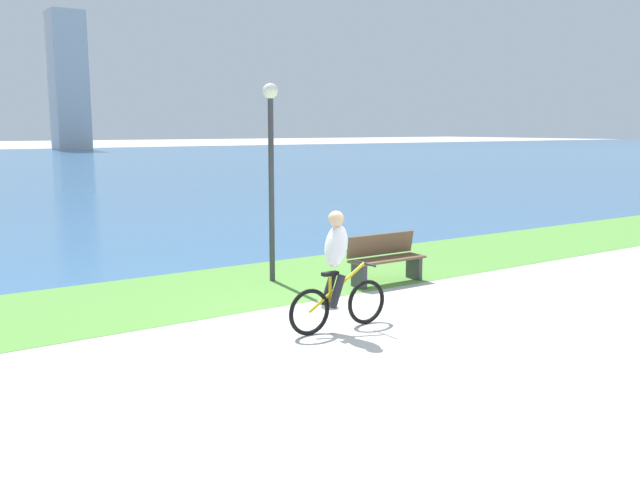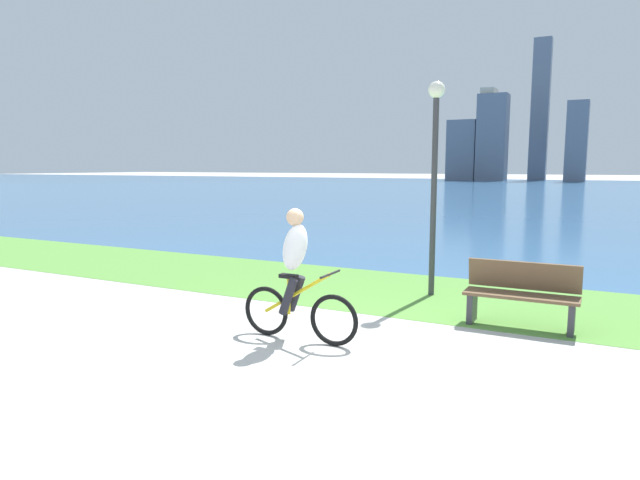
{
  "view_description": "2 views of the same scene",
  "coord_description": "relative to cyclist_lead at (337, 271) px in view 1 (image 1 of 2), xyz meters",
  "views": [
    {
      "loc": [
        -6.06,
        -7.47,
        2.82
      ],
      "look_at": [
        -0.46,
        0.75,
        1.19
      ],
      "focal_mm": 38.71,
      "sensor_mm": 36.0,
      "label": 1
    },
    {
      "loc": [
        2.82,
        -5.81,
        2.21
      ],
      "look_at": [
        -0.8,
        1.26,
        1.15
      ],
      "focal_mm": 31.03,
      "sensor_mm": 36.0,
      "label": 2
    }
  ],
  "objects": [
    {
      "name": "ground_plane",
      "position": [
        0.57,
        -0.16,
        -0.84
      ],
      "size": [
        300.0,
        300.0,
        0.0
      ],
      "primitive_type": "plane",
      "color": "#B2AFA8"
    },
    {
      "name": "grass_strip_bayside",
      "position": [
        0.57,
        3.2,
        -0.83
      ],
      "size": [
        120.0,
        3.33,
        0.01
      ],
      "primitive_type": "cube",
      "color": "#59933D",
      "rests_on": "ground"
    },
    {
      "name": "cyclist_lead",
      "position": [
        0.0,
        0.0,
        0.0
      ],
      "size": [
        1.64,
        0.52,
        1.69
      ],
      "color": "black",
      "rests_on": "ground"
    },
    {
      "name": "bench_near_path",
      "position": [
        2.48,
        1.92,
        -0.39
      ],
      "size": [
        1.5,
        0.47,
        0.9
      ],
      "color": "brown",
      "rests_on": "ground"
    },
    {
      "name": "lamppost_tall",
      "position": [
        0.85,
        3.23,
        1.54
      ],
      "size": [
        0.28,
        0.28,
        3.6
      ],
      "color": "#38383D",
      "rests_on": "ground"
    }
  ]
}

